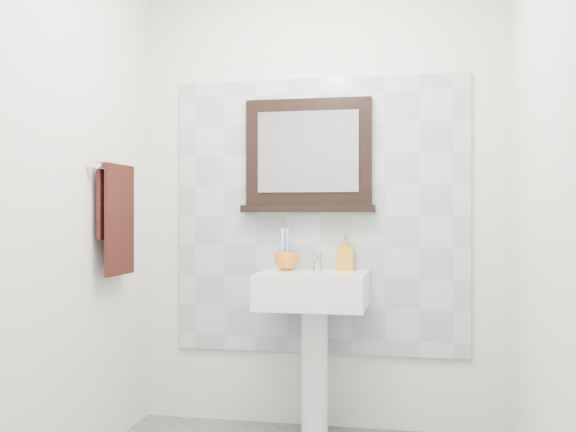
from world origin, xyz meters
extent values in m
cube|color=silver|center=(0.00, 1.10, 1.25)|extent=(2.00, 0.01, 2.50)
cube|color=silver|center=(0.00, -1.10, 1.25)|extent=(2.00, 0.01, 2.50)
cube|color=silver|center=(-1.00, 0.00, 1.25)|extent=(0.01, 2.20, 2.50)
cube|color=silver|center=(1.00, 0.00, 1.25)|extent=(0.01, 2.20, 2.50)
cube|color=#A8B2B6|center=(0.00, 1.09, 1.15)|extent=(1.60, 0.02, 1.50)
cylinder|color=white|center=(0.00, 0.92, 0.34)|extent=(0.14, 0.14, 0.68)
cube|color=white|center=(0.00, 0.86, 0.77)|extent=(0.55, 0.44, 0.18)
cylinder|color=silver|center=(0.00, 0.84, 0.85)|extent=(0.32, 0.32, 0.02)
cylinder|color=#4C4C4F|center=(0.00, 0.84, 0.86)|extent=(0.04, 0.04, 0.00)
cylinder|color=silver|center=(0.00, 1.01, 0.91)|extent=(0.04, 0.04, 0.09)
cylinder|color=silver|center=(0.00, 0.96, 0.93)|extent=(0.02, 0.10, 0.02)
cube|color=silver|center=(0.00, 1.02, 0.96)|extent=(0.02, 0.07, 0.01)
imported|color=orange|center=(-0.16, 0.97, 0.91)|extent=(0.15, 0.15, 0.10)
cylinder|color=white|center=(-0.18, 0.96, 0.97)|extent=(0.01, 0.01, 0.19)
cube|color=white|center=(-0.18, 0.96, 1.07)|extent=(0.01, 0.01, 0.03)
cylinder|color=#5975CC|center=(-0.15, 0.96, 0.97)|extent=(0.01, 0.01, 0.19)
cube|color=#5975CC|center=(-0.15, 0.96, 1.07)|extent=(0.01, 0.01, 0.03)
cylinder|color=white|center=(-0.16, 0.99, 0.97)|extent=(0.01, 0.01, 0.19)
cube|color=white|center=(-0.16, 0.99, 1.07)|extent=(0.01, 0.01, 0.03)
cylinder|color=#5975CC|center=(-0.17, 0.98, 0.97)|extent=(0.01, 0.01, 0.19)
cube|color=#5975CC|center=(-0.17, 0.98, 1.07)|extent=(0.01, 0.01, 0.03)
imported|color=#C55C17|center=(0.15, 1.02, 0.95)|extent=(0.09, 0.09, 0.19)
cube|color=black|center=(-0.06, 1.07, 1.50)|extent=(0.69, 0.06, 0.58)
cube|color=#99999E|center=(-0.06, 1.03, 1.50)|extent=(0.55, 0.01, 0.44)
cube|color=black|center=(-0.06, 1.04, 1.19)|extent=(0.73, 0.11, 0.04)
cylinder|color=silver|center=(-0.94, 0.57, 1.39)|extent=(0.03, 0.40, 0.03)
cylinder|color=silver|center=(-0.97, 0.38, 1.39)|extent=(0.05, 0.02, 0.02)
cylinder|color=silver|center=(-0.97, 0.76, 1.39)|extent=(0.05, 0.02, 0.02)
cube|color=black|center=(-0.93, 0.57, 1.12)|extent=(0.02, 0.30, 0.52)
cube|color=black|center=(-0.96, 0.57, 1.21)|extent=(0.02, 0.30, 0.34)
cube|color=black|center=(-0.94, 0.57, 1.39)|extent=(0.06, 0.30, 0.03)
camera|label=1|loc=(0.55, -2.55, 1.16)|focal=42.00mm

